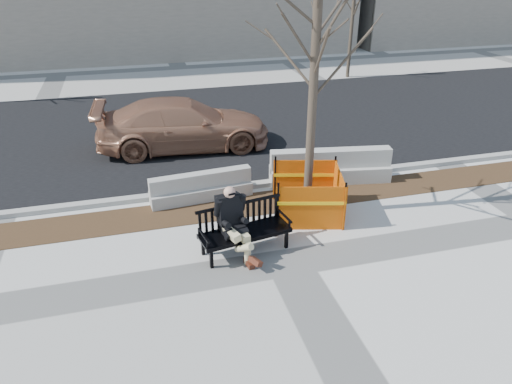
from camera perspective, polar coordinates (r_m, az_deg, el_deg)
ground at (r=9.96m, az=3.86°, el=-8.35°), size 120.00×120.00×0.00m
mulch_strip at (r=12.07m, az=-0.05°, el=-1.41°), size 40.00×1.20×0.02m
asphalt_street at (r=17.64m, az=-5.32°, el=7.92°), size 60.00×10.40×0.01m
curb at (r=12.86m, az=-1.15°, el=0.76°), size 60.00×0.25×0.12m
bench at (r=10.27m, az=-1.30°, el=-7.04°), size 2.05×1.03×1.04m
seated_man at (r=10.23m, az=-2.74°, el=-7.23°), size 0.83×1.19×1.53m
tree_fence at (r=11.71m, az=6.03°, el=-2.55°), size 2.90×2.90×5.94m
sedan at (r=15.72m, az=-8.46°, el=5.28°), size 5.53×2.53×1.57m
jersey_barrier_left at (r=12.38m, az=-6.47°, el=-0.85°), size 2.64×0.75×0.75m
jersey_barrier_right at (r=13.42m, az=8.71°, el=1.31°), size 3.35×1.18×0.94m
far_tree_right at (r=25.04m, az=10.83°, el=13.32°), size 2.26×2.26×5.14m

